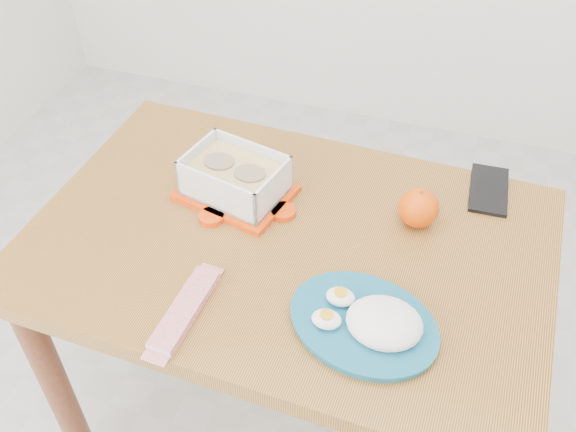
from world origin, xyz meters
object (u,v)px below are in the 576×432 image
(food_container, at_px, (235,178))
(smartphone, at_px, (489,190))
(rice_plate, at_px, (370,321))
(dining_table, at_px, (288,278))
(orange_fruit, at_px, (418,208))

(food_container, height_order, smartphone, food_container)
(rice_plate, bearing_deg, dining_table, 155.59)
(orange_fruit, relative_size, rice_plate, 0.25)
(orange_fruit, bearing_deg, smartphone, 48.03)
(food_container, bearing_deg, dining_table, -18.58)
(food_container, height_order, rice_plate, food_container)
(orange_fruit, bearing_deg, rice_plate, -96.04)
(food_container, distance_m, rice_plate, 0.44)
(dining_table, height_order, rice_plate, rice_plate)
(orange_fruit, distance_m, smartphone, 0.20)
(dining_table, relative_size, food_container, 4.09)
(dining_table, bearing_deg, smartphone, 38.37)
(dining_table, distance_m, food_container, 0.24)
(dining_table, distance_m, smartphone, 0.47)
(food_container, height_order, orange_fruit, food_container)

